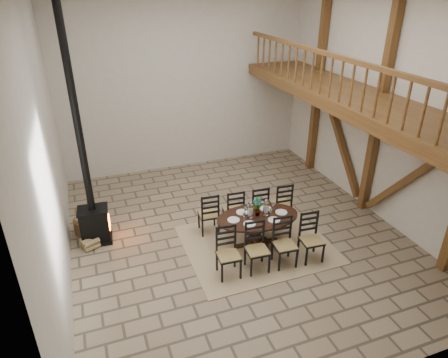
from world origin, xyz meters
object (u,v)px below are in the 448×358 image
object	(u,v)px
dining_table	(257,230)
log_stack	(90,243)
log_basket	(86,225)
wood_stove	(90,195)

from	to	relation	value
dining_table	log_stack	size ratio (longest dim) A/B	5.20
log_basket	log_stack	bearing A→B (deg)	-86.70
dining_table	log_basket	xyz separation A→B (m)	(-3.39, 1.77, -0.18)
dining_table	log_basket	bearing A→B (deg)	156.34
dining_table	wood_stove	world-z (taller)	wood_stove
wood_stove	log_stack	size ratio (longest dim) A/B	11.45
log_basket	dining_table	bearing A→B (deg)	-27.60
wood_stove	log_stack	xyz separation A→B (m)	(-0.16, -0.19, -1.02)
dining_table	log_stack	world-z (taller)	dining_table
wood_stove	dining_table	bearing A→B (deg)	-18.07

